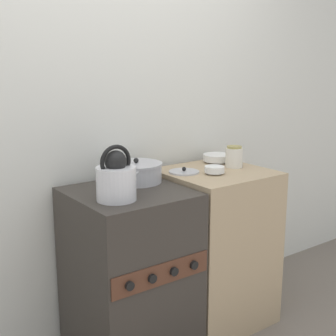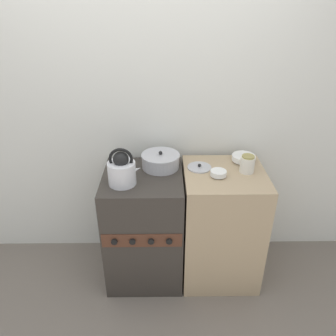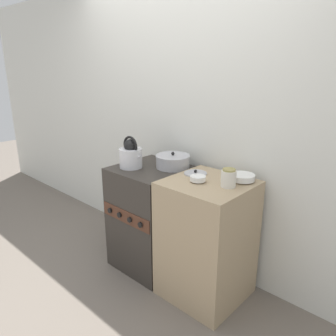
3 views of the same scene
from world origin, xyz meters
The scene contains 10 objects.
ground_plane centered at (0.00, 0.00, 0.00)m, with size 12.00×12.00×0.00m, color #70665B.
wall_back centered at (0.00, 0.66, 1.25)m, with size 7.00×0.06×2.50m.
stove centered at (0.00, 0.29, 0.46)m, with size 0.58×0.61×0.91m.
counter centered at (0.60, 0.29, 0.47)m, with size 0.59×0.58×0.94m.
kettle centered at (-0.13, 0.19, 1.02)m, with size 0.23×0.19×0.27m.
cooking_pot centered at (0.13, 0.42, 0.97)m, with size 0.29×0.29×0.13m.
enamel_bowl centered at (0.76, 0.47, 0.97)m, with size 0.18×0.18×0.05m.
small_ceramic_bowl centered at (0.54, 0.24, 0.96)m, with size 0.11×0.11×0.04m.
storage_jar centered at (0.75, 0.30, 1.00)m, with size 0.10×0.10×0.13m.
loose_pot_lid centered at (0.42, 0.36, 0.94)m, with size 0.18×0.18×0.03m.
Camera 3 is at (1.87, -1.53, 1.75)m, focal length 35.00 mm.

